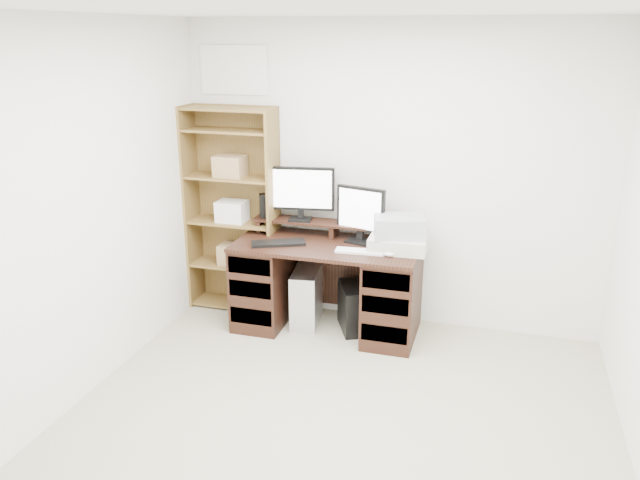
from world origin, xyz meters
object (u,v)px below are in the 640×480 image
at_px(printer, 398,243).
at_px(tower_black, 351,308).
at_px(desk, 327,285).
at_px(monitor_small, 361,212).
at_px(monitor_wide, 300,191).
at_px(tower_silver, 307,296).
at_px(bookshelf, 233,208).

height_order(printer, tower_black, printer).
relative_size(desk, monitor_small, 3.28).
bearing_deg(desk, printer, 0.95).
relative_size(desk, tower_black, 3.52).
height_order(monitor_wide, monitor_small, monitor_wide).
relative_size(monitor_small, tower_silver, 0.95).
distance_m(desk, monitor_small, 0.67).
relative_size(printer, bookshelf, 0.25).
bearing_deg(desk, bookshelf, 166.92).
height_order(desk, monitor_wide, monitor_wide).
height_order(desk, tower_black, desk).
bearing_deg(tower_silver, bookshelf, 159.91).
bearing_deg(tower_black, bookshelf, 145.78).
xyz_separation_m(monitor_wide, tower_black, (0.50, -0.18, -0.93)).
height_order(desk, printer, printer).
xyz_separation_m(monitor_small, printer, (0.34, -0.12, -0.19)).
xyz_separation_m(desk, bookshelf, (-0.92, 0.21, 0.53)).
bearing_deg(bookshelf, monitor_small, -4.16).
bearing_deg(monitor_wide, monitor_small, -17.17).
bearing_deg(monitor_small, printer, -5.06).
xyz_separation_m(monitor_wide, printer, (0.87, -0.20, -0.32)).
bearing_deg(desk, tower_black, 7.15).
bearing_deg(monitor_small, monitor_wide, -173.93).
relative_size(desk, tower_silver, 3.13).
distance_m(printer, bookshelf, 1.51).
bearing_deg(tower_silver, tower_black, -12.55).
height_order(tower_black, bookshelf, bookshelf).
bearing_deg(desk, monitor_small, 28.04).
bearing_deg(printer, tower_black, 175.80).
bearing_deg(tower_black, desk, 162.41).
bearing_deg(monitor_small, tower_black, -95.36).
bearing_deg(tower_silver, printer, -11.52).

